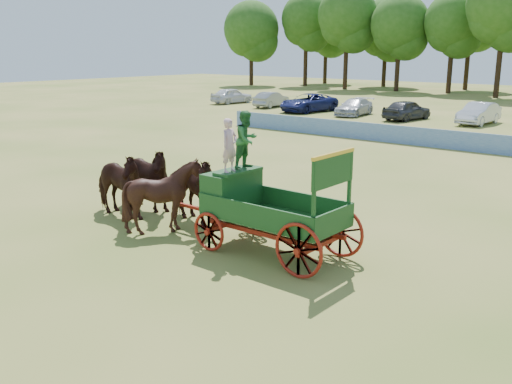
% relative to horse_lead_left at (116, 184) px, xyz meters
% --- Properties ---
extents(ground, '(160.00, 160.00, 0.00)m').
position_rel_horse_lead_left_xyz_m(ground, '(1.61, 1.89, -1.11)').
color(ground, '#A58D4A').
rests_on(ground, ground).
extents(horse_lead_left, '(2.66, 1.25, 2.23)m').
position_rel_horse_lead_left_xyz_m(horse_lead_left, '(0.00, 0.00, 0.00)').
color(horse_lead_left, black).
rests_on(horse_lead_left, ground).
extents(horse_lead_right, '(2.70, 1.35, 2.23)m').
position_rel_horse_lead_left_xyz_m(horse_lead_right, '(0.00, 1.10, 0.00)').
color(horse_lead_right, black).
rests_on(horse_lead_right, ground).
extents(horse_wheel_left, '(2.36, 2.19, 2.23)m').
position_rel_horse_lead_left_xyz_m(horse_wheel_left, '(2.40, 0.00, 0.00)').
color(horse_wheel_left, black).
rests_on(horse_wheel_left, ground).
extents(horse_wheel_right, '(2.82, 1.71, 2.23)m').
position_rel_horse_lead_left_xyz_m(horse_wheel_right, '(2.40, 1.10, 0.00)').
color(horse_wheel_right, black).
rests_on(horse_wheel_right, ground).
extents(farm_dray, '(6.00, 2.00, 3.75)m').
position_rel_horse_lead_left_xyz_m(farm_dray, '(5.36, 0.59, 0.52)').
color(farm_dray, '#A92010').
rests_on(farm_dray, ground).
extents(sponsor_banner, '(26.00, 0.08, 1.05)m').
position_rel_horse_lead_left_xyz_m(sponsor_banner, '(0.61, 19.89, -0.59)').
color(sponsor_banner, '#1D539F').
rests_on(sponsor_banner, ground).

